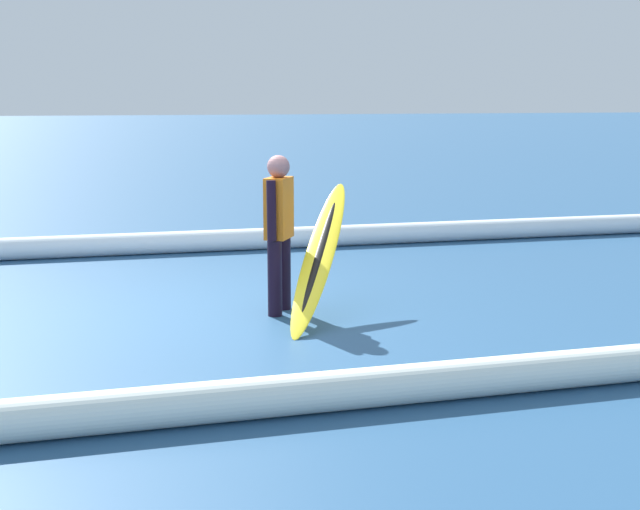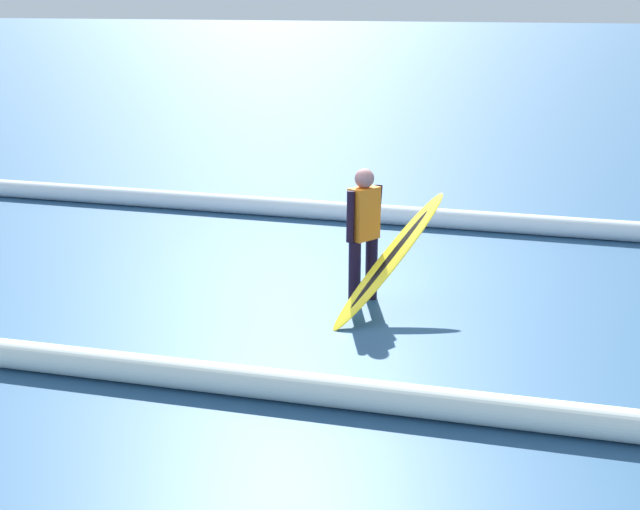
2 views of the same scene
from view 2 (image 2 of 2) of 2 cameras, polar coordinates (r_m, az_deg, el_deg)
ground_plane at (r=10.72m, az=-1.20°, el=-2.15°), size 188.84×188.84×0.00m
surfer at (r=10.04m, az=2.82°, el=1.73°), size 0.35×0.55×1.55m
surfboard at (r=9.85m, az=4.54°, el=-0.24°), size 1.16×1.74×1.23m
wave_crest_foreground at (r=14.23m, az=-3.89°, el=3.16°), size 19.77×0.82×0.30m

